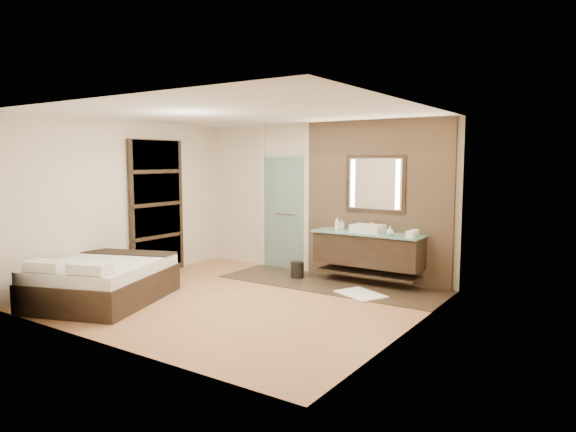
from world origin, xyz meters
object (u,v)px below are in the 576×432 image
Objects in this scene: mirror_unit at (375,184)px; waste_bin at (297,270)px; bed at (103,281)px; vanity at (368,250)px.

mirror_unit is 3.71× the size of waste_bin.
bed is (-2.75, -3.31, -1.35)m from mirror_unit.
vanity is 0.81× the size of bed.
vanity is 1.75× the size of mirror_unit.
waste_bin is at bearing -167.10° from vanity.
bed reaches higher than waste_bin.
vanity is 1.31m from waste_bin.
mirror_unit reaches higher than waste_bin.
waste_bin is (-1.20, -0.51, -1.51)m from mirror_unit.
mirror_unit is 1.99m from waste_bin.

